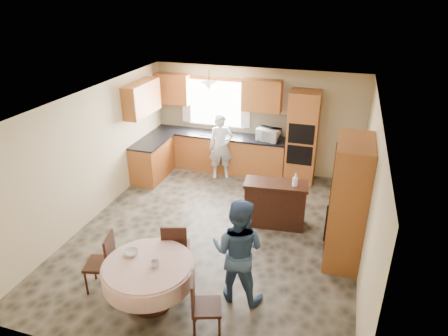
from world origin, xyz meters
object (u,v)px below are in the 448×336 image
at_px(oven_tower, 302,137).
at_px(chair_right, 201,303).
at_px(person_sink, 221,147).
at_px(chair_left, 104,260).
at_px(chair_back, 175,246).
at_px(person_dining, 238,251).
at_px(cupboard, 348,202).
at_px(dining_table, 149,273).
at_px(sideboard, 275,205).

relative_size(oven_tower, chair_right, 2.42).
xyz_separation_m(oven_tower, person_sink, (-1.81, -0.39, -0.29)).
xyz_separation_m(chair_left, person_sink, (0.48, 4.19, 0.26)).
distance_m(chair_back, person_dining, 1.11).
bearing_deg(cupboard, chair_right, -127.31).
relative_size(cupboard, chair_left, 2.25).
relative_size(chair_back, chair_right, 1.08).
xyz_separation_m(cupboard, dining_table, (-2.55, -1.98, -0.48)).
distance_m(dining_table, person_sink, 4.33).
height_order(sideboard, dining_table, sideboard).
bearing_deg(chair_back, person_dining, 151.69).
distance_m(oven_tower, sideboard, 2.19).
xyz_separation_m(chair_left, person_dining, (1.93, 0.42, 0.29)).
relative_size(chair_right, person_sink, 0.57).
distance_m(chair_left, person_sink, 4.22).
xyz_separation_m(oven_tower, cupboard, (1.07, -2.72, -0.01)).
relative_size(person_sink, person_dining, 0.95).
xyz_separation_m(oven_tower, person_dining, (-0.35, -4.16, -0.25)).
height_order(cupboard, dining_table, cupboard).
bearing_deg(person_sink, dining_table, -108.02).
height_order(chair_left, chair_back, chair_back).
bearing_deg(sideboard, cupboard, -32.59).
height_order(sideboard, person_dining, person_dining).
xyz_separation_m(dining_table, chair_back, (0.08, 0.73, -0.04)).
distance_m(dining_table, chair_left, 0.81).
bearing_deg(person_dining, chair_back, -6.99).
bearing_deg(chair_left, cupboard, 104.66).
height_order(oven_tower, chair_left, oven_tower).
relative_size(oven_tower, chair_back, 2.24).
xyz_separation_m(sideboard, chair_left, (-2.09, -2.50, 0.10)).
bearing_deg(chair_right, sideboard, -27.74).
height_order(oven_tower, chair_back, oven_tower).
bearing_deg(chair_left, chair_right, 63.33).
xyz_separation_m(oven_tower, chair_back, (-1.40, -3.97, -0.54)).
xyz_separation_m(dining_table, person_sink, (-0.32, 4.31, 0.20)).
xyz_separation_m(chair_back, person_dining, (1.05, -0.18, 0.29)).
bearing_deg(cupboard, chair_left, -150.99).
height_order(dining_table, chair_back, chair_back).
bearing_deg(cupboard, person_sink, 141.04).
bearing_deg(dining_table, oven_tower, 72.48).
bearing_deg(chair_left, sideboard, 125.73).
bearing_deg(person_sink, oven_tower, -10.11).
relative_size(chair_left, person_dining, 0.58).
xyz_separation_m(oven_tower, sideboard, (-0.20, -2.08, -0.64)).
distance_m(person_sink, person_dining, 4.04).
distance_m(chair_back, chair_right, 1.24).
bearing_deg(dining_table, chair_right, -15.40).
xyz_separation_m(dining_table, person_dining, (1.13, 0.54, 0.24)).
bearing_deg(person_sink, sideboard, -68.69).
xyz_separation_m(dining_table, chair_left, (-0.80, 0.13, -0.05)).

